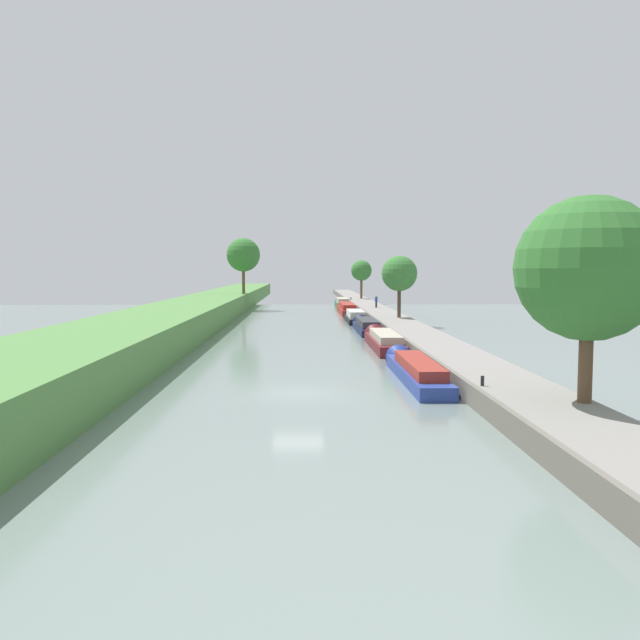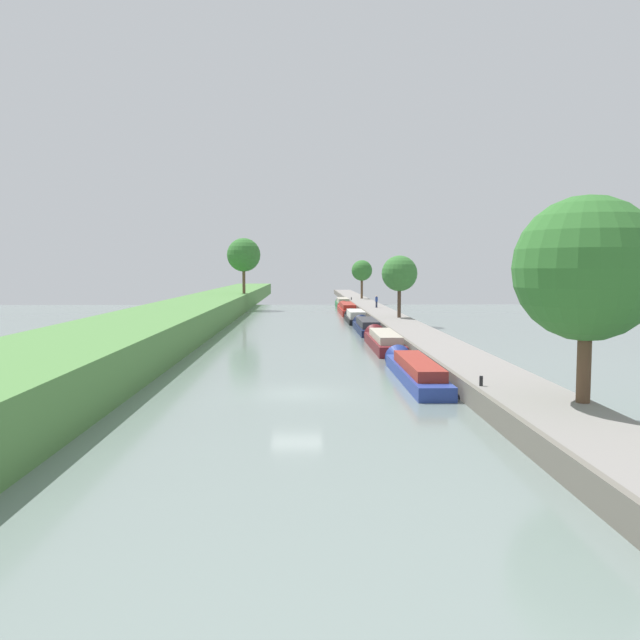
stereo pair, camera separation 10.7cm
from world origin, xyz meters
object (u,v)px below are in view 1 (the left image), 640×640
mooring_bollard_near (482,381)px  mooring_bollard_far (351,299)px  person_walking (376,301)px  narrowboat_green (342,303)px  narrowboat_blue (415,370)px  narrowboat_black (355,317)px  narrowboat_navy (366,326)px  narrowboat_red (346,309)px  narrowboat_maroon (383,341)px

mooring_bollard_near → mooring_bollard_far: (0.00, 80.42, 0.00)m
person_walking → mooring_bollard_near: size_ratio=3.69×
narrowboat_green → narrowboat_blue: bearing=-90.0°
narrowboat_black → narrowboat_navy: bearing=-89.1°
narrowboat_navy → narrowboat_red: 26.64m
narrowboat_blue → narrowboat_red: narrowboat_red is taller
narrowboat_blue → narrowboat_red: (-0.24, 54.40, 0.08)m
narrowboat_black → person_walking: bearing=71.5°
narrowboat_maroon → narrowboat_navy: bearing=90.3°
narrowboat_maroon → narrowboat_red: narrowboat_red is taller
person_walking → mooring_bollard_far: person_walking is taller
narrowboat_red → mooring_bollard_far: (2.00, 18.66, 0.57)m
narrowboat_blue → narrowboat_green: narrowboat_green is taller
narrowboat_blue → narrowboat_maroon: bearing=89.9°
narrowboat_blue → person_walking: bearing=86.0°
narrowboat_green → person_walking: bearing=-78.2°
narrowboat_navy → mooring_bollard_near: mooring_bollard_near is taller
narrowboat_green → mooring_bollard_far: bearing=69.2°
narrowboat_maroon → mooring_bollard_near: bearing=-85.5°
narrowboat_navy → narrowboat_black: narrowboat_black is taller
narrowboat_red → mooring_bollard_near: (2.00, -61.76, 0.57)m
narrowboat_blue → narrowboat_navy: size_ratio=1.08×
person_walking → mooring_bollard_near: (-1.81, -58.53, -0.65)m
narrowboat_green → mooring_bollard_near: 75.73m
narrowboat_maroon → narrowboat_red: size_ratio=0.80×
narrowboat_black → narrowboat_green: bearing=89.6°
narrowboat_blue → narrowboat_navy: 27.77m
narrowboat_navy → mooring_bollard_near: 35.18m
narrowboat_black → narrowboat_red: 14.60m
narrowboat_blue → narrowboat_maroon: size_ratio=1.04×
narrowboat_navy → narrowboat_maroon: bearing=-89.7°
narrowboat_maroon → narrowboat_black: 25.22m
narrowboat_blue → narrowboat_green: size_ratio=1.13×
narrowboat_blue → person_walking: 51.31m
narrowboat_green → mooring_bollard_far: (1.79, 4.71, 0.55)m
narrowboat_navy → mooring_bollard_near: size_ratio=26.52×
narrowboat_red → mooring_bollard_far: narrowboat_red is taller
narrowboat_navy → person_walking: bearing=81.2°
narrowboat_red → mooring_bollard_far: bearing=83.9°
person_walking → narrowboat_red: bearing=139.7°
narrowboat_blue → narrowboat_maroon: narrowboat_maroon is taller
mooring_bollard_near → narrowboat_green: bearing=91.4°
narrowboat_navy → mooring_bollard_far: (1.80, 45.29, 0.64)m
narrowboat_maroon → mooring_bollard_near: 22.01m
narrowboat_black → mooring_bollard_far: bearing=86.6°
narrowboat_navy → person_walking: size_ratio=7.19×
narrowboat_maroon → narrowboat_green: bearing=90.1°
mooring_bollard_near → narrowboat_blue: bearing=103.4°
narrowboat_black → person_walking: size_ratio=6.48×
narrowboat_maroon → person_walking: person_walking is taller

